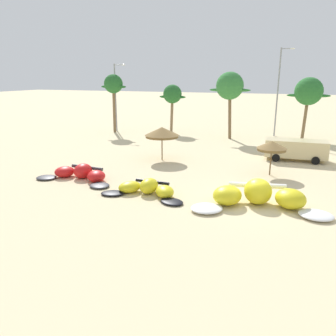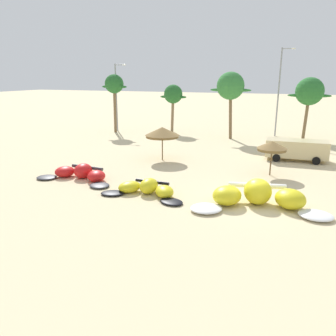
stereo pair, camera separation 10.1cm
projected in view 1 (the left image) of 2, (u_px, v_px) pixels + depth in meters
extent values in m
plane|color=beige|center=(252.00, 202.00, 20.16)|extent=(260.00, 260.00, 0.00)
ellipsoid|color=#333338|center=(47.00, 177.00, 24.65)|extent=(1.78, 1.67, 0.22)
ellipsoid|color=red|center=(65.00, 172.00, 25.06)|extent=(1.92, 1.95, 0.80)
ellipsoid|color=red|center=(83.00, 171.00, 24.79)|extent=(1.36, 1.53, 1.08)
ellipsoid|color=red|center=(96.00, 176.00, 23.97)|extent=(1.87, 1.93, 0.80)
ellipsoid|color=#333338|center=(99.00, 185.00, 22.86)|extent=(1.85, 1.75, 0.22)
cylinder|color=#333338|center=(87.00, 168.00, 25.21)|extent=(2.73, 0.38, 0.25)
cube|color=#333338|center=(82.00, 171.00, 24.66)|extent=(1.01, 0.57, 0.04)
ellipsoid|color=black|center=(113.00, 193.00, 21.38)|extent=(1.80, 1.55, 0.19)
ellipsoid|color=yellow|center=(130.00, 187.00, 21.77)|extent=(1.80, 1.89, 0.72)
ellipsoid|color=yellow|center=(149.00, 186.00, 21.57)|extent=(1.14, 1.54, 0.97)
ellipsoid|color=yellow|center=(165.00, 192.00, 20.89)|extent=(1.78, 1.89, 0.72)
ellipsoid|color=black|center=(172.00, 202.00, 19.95)|extent=(1.82, 1.59, 0.19)
cylinder|color=black|center=(152.00, 182.00, 22.02)|extent=(2.36, 0.25, 0.21)
cube|color=black|center=(148.00, 187.00, 21.44)|extent=(0.87, 0.56, 0.04)
ellipsoid|color=white|center=(207.00, 208.00, 18.81)|extent=(2.39, 2.33, 0.30)
ellipsoid|color=yellow|center=(227.00, 195.00, 19.65)|extent=(2.20, 2.31, 1.12)
ellipsoid|color=yellow|center=(258.00, 191.00, 19.75)|extent=(1.94, 2.10, 1.52)
ellipsoid|color=yellow|center=(290.00, 199.00, 19.10)|extent=(2.43, 2.42, 1.12)
ellipsoid|color=white|center=(316.00, 215.00, 17.90)|extent=(2.04, 1.86, 0.30)
cylinder|color=white|center=(257.00, 185.00, 20.31)|extent=(3.40, 0.99, 0.31)
cube|color=white|center=(258.00, 192.00, 19.57)|extent=(1.35, 0.89, 0.04)
cylinder|color=brown|center=(162.00, 148.00, 29.99)|extent=(0.10, 0.10, 2.24)
cone|color=olive|center=(162.00, 131.00, 29.59)|extent=(3.06, 3.06, 0.73)
cylinder|color=brown|center=(162.00, 136.00, 29.72)|extent=(2.90, 2.90, 0.20)
cylinder|color=brown|center=(271.00, 162.00, 25.39)|extent=(0.10, 0.10, 2.09)
cone|color=olive|center=(272.00, 145.00, 25.04)|extent=(2.24, 2.24, 0.54)
cylinder|color=brown|center=(272.00, 149.00, 25.14)|extent=(2.12, 2.12, 0.20)
cube|color=beige|center=(296.00, 148.00, 29.81)|extent=(5.31, 2.26, 1.50)
cube|color=black|center=(279.00, 144.00, 30.18)|extent=(1.39, 2.05, 0.56)
cylinder|color=black|center=(276.00, 158.00, 29.57)|extent=(0.69, 0.27, 0.68)
cylinder|color=black|center=(276.00, 153.00, 31.44)|extent=(0.69, 0.27, 0.68)
cylinder|color=black|center=(316.00, 161.00, 28.58)|extent=(0.69, 0.27, 0.68)
cylinder|color=black|center=(314.00, 155.00, 30.45)|extent=(0.69, 0.27, 0.68)
cylinder|color=brown|center=(114.00, 108.00, 44.15)|extent=(0.44, 0.36, 6.32)
sphere|color=#236028|center=(113.00, 84.00, 43.30)|extent=(2.42, 2.42, 2.42)
ellipsoid|color=#236028|center=(107.00, 87.00, 43.73)|extent=(1.70, 0.50, 0.36)
ellipsoid|color=#236028|center=(120.00, 87.00, 43.06)|extent=(1.70, 0.50, 0.36)
cylinder|color=#7F6647|center=(172.00, 113.00, 44.84)|extent=(0.52, 0.36, 5.01)
sphere|color=#236028|center=(172.00, 94.00, 44.15)|extent=(2.46, 2.46, 2.46)
ellipsoid|color=#236028|center=(166.00, 97.00, 44.58)|extent=(1.72, 0.50, 0.36)
ellipsoid|color=#236028|center=(179.00, 97.00, 43.91)|extent=(1.72, 0.50, 0.36)
cylinder|color=brown|center=(230.00, 113.00, 39.72)|extent=(0.64, 0.36, 6.21)
sphere|color=#337A38|center=(230.00, 86.00, 38.95)|extent=(3.21, 3.21, 3.21)
ellipsoid|color=#337A38|center=(219.00, 90.00, 39.51)|extent=(2.25, 0.50, 0.36)
ellipsoid|color=#337A38|center=(241.00, 90.00, 38.64)|extent=(2.25, 0.50, 0.36)
cylinder|color=brown|center=(305.00, 115.00, 39.86)|extent=(0.55, 0.36, 5.58)
sphere|color=#286B2D|center=(309.00, 91.00, 39.08)|extent=(3.23, 3.23, 3.23)
ellipsoid|color=#286B2D|center=(297.00, 95.00, 39.65)|extent=(2.26, 0.50, 0.36)
ellipsoid|color=#286B2D|center=(320.00, 96.00, 38.77)|extent=(2.26, 0.50, 0.36)
cylinder|color=gray|center=(116.00, 98.00, 44.99)|extent=(0.18, 0.18, 8.86)
cylinder|color=gray|center=(119.00, 65.00, 43.63)|extent=(1.32, 0.10, 0.10)
ellipsoid|color=silver|center=(123.00, 65.00, 43.40)|extent=(0.56, 0.24, 0.20)
cylinder|color=gray|center=(278.00, 93.00, 40.83)|extent=(0.18, 0.18, 10.55)
cylinder|color=gray|center=(287.00, 49.00, 39.25)|extent=(1.27, 0.10, 0.10)
ellipsoid|color=silver|center=(293.00, 48.00, 39.03)|extent=(0.56, 0.24, 0.20)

